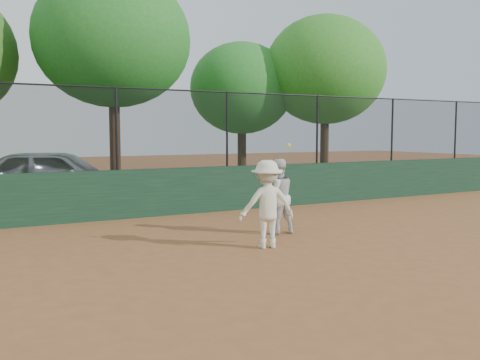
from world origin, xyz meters
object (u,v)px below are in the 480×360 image
player_main (267,204)px  tree_4 (325,70)px  tree_3 (242,89)px  tree_2 (113,39)px  player_second (277,196)px  parked_car (57,178)px

player_main → tree_4: 13.34m
tree_3 → tree_4: 3.49m
player_main → tree_2: tree_2 is taller
player_second → tree_2: (-1.03, 8.39, 4.37)m
player_main → tree_2: 10.41m
player_main → tree_3: (5.62, 11.05, 3.09)m
parked_car → player_second: parked_car is taller
tree_2 → parked_car: bearing=-135.3°
player_second → tree_3: 11.48m
player_second → parked_car: bearing=-57.0°
tree_2 → tree_4: (8.75, -0.03, -0.52)m
tree_3 → tree_4: size_ratio=0.84×
player_second → tree_4: size_ratio=0.23×
tree_3 → player_main: bearing=-117.0°
player_second → tree_4: 12.01m
parked_car → tree_3: size_ratio=0.85×
parked_car → player_main: (2.42, -7.18, -0.03)m
player_main → tree_4: bearing=47.5°
player_main → tree_3: tree_3 is taller
parked_car → tree_4: (11.04, 2.24, 3.80)m
tree_2 → player_main: bearing=-89.3°
player_second → tree_4: bearing=-128.2°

